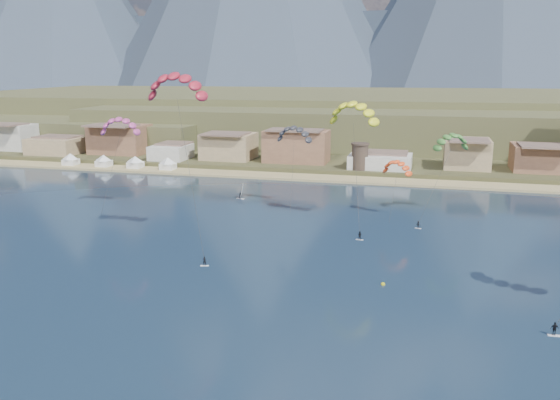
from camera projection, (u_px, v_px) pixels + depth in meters
name	position (u px, v px, depth m)	size (l,w,h in m)	color
ground	(222.00, 321.00, 80.16)	(2400.00, 2400.00, 0.00)	black
beach	(340.00, 179.00, 180.07)	(2200.00, 12.00, 0.90)	tan
land	(407.00, 100.00, 608.29)	(2200.00, 900.00, 4.00)	brown
foothills	(423.00, 118.00, 291.86)	(940.00, 210.00, 18.00)	brown
town	(234.00, 143.00, 203.24)	(400.00, 24.00, 12.00)	silver
watchtower	(360.00, 156.00, 185.01)	(5.82, 5.82, 8.60)	#47382D
beach_tents	(119.00, 158.00, 198.01)	(43.40, 6.40, 5.00)	white
kitesurfer_red	(176.00, 82.00, 107.78)	(15.96, 14.24, 35.16)	silver
kitesurfer_yellow	(354.00, 110.00, 124.21)	(12.75, 16.81, 28.85)	silver
kitesurfer_green	(451.00, 140.00, 132.79)	(11.70, 17.80, 22.32)	silver
distant_kite_pink	(120.00, 123.00, 137.60)	(10.46, 6.92, 24.05)	#262626
distant_kite_dark	(294.00, 131.00, 141.86)	(9.78, 6.51, 21.68)	#262626
distant_kite_orange	(397.00, 165.00, 133.96)	(8.25, 7.29, 15.10)	#262626
windsurfer	(241.00, 194.00, 153.76)	(2.29, 2.52, 3.91)	silver
buoy	(383.00, 284.00, 93.28)	(0.68, 0.68, 0.68)	yellow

